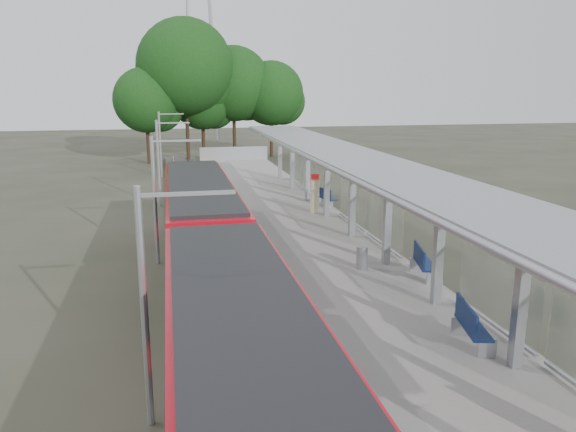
% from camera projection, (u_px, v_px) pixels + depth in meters
% --- Properties ---
extents(trackbed, '(3.00, 70.00, 0.24)m').
position_uv_depth(trackbed, '(199.00, 251.00, 25.27)').
color(trackbed, '#59544C').
rests_on(trackbed, ground).
extents(platform, '(6.00, 50.00, 1.00)m').
position_uv_depth(platform, '(297.00, 238.00, 26.10)').
color(platform, gray).
rests_on(platform, ground).
extents(tactile_strip, '(0.60, 50.00, 0.02)m').
position_uv_depth(tactile_strip, '(242.00, 230.00, 25.47)').
color(tactile_strip, gold).
rests_on(tactile_strip, platform).
extents(end_fence, '(6.00, 0.10, 1.20)m').
position_uv_depth(end_fence, '(234.00, 154.00, 49.63)').
color(end_fence, '#9EA0A5').
rests_on(end_fence, platform).
extents(train, '(2.74, 27.60, 3.62)m').
position_uv_depth(train, '(214.00, 272.00, 16.46)').
color(train, black).
rests_on(train, ground).
extents(canopy, '(3.27, 38.00, 3.66)m').
position_uv_depth(canopy, '(358.00, 169.00, 21.96)').
color(canopy, '#9EA0A5').
rests_on(canopy, platform).
extents(tree_cluster, '(19.30, 11.03, 13.99)m').
position_uv_depth(tree_cluster, '(207.00, 82.00, 56.36)').
color(tree_cluster, '#382316').
rests_on(tree_cluster, ground).
extents(catenary_masts, '(2.08, 48.16, 5.40)m').
position_uv_depth(catenary_masts, '(157.00, 196.00, 23.34)').
color(catenary_masts, '#9EA0A5').
rests_on(catenary_masts, ground).
extents(bench_near, '(0.86, 1.72, 1.13)m').
position_uv_depth(bench_near, '(470.00, 324.00, 13.96)').
color(bench_near, '#102151').
rests_on(bench_near, platform).
extents(bench_mid, '(0.89, 1.74, 1.14)m').
position_uv_depth(bench_mid, '(422.00, 261.00, 18.98)').
color(bench_mid, '#102151').
rests_on(bench_mid, platform).
extents(bench_far, '(0.83, 1.51, 0.99)m').
position_uv_depth(bench_far, '(326.00, 197.00, 30.55)').
color(bench_far, '#102151').
rests_on(bench_far, platform).
extents(info_pillar_far, '(0.46, 0.46, 2.02)m').
position_uv_depth(info_pillar_far, '(315.00, 196.00, 28.85)').
color(info_pillar_far, beige).
rests_on(info_pillar_far, platform).
extents(litter_bin, '(0.44, 0.44, 0.83)m').
position_uv_depth(litter_bin, '(362.00, 258.00, 19.99)').
color(litter_bin, '#9EA0A5').
rests_on(litter_bin, platform).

